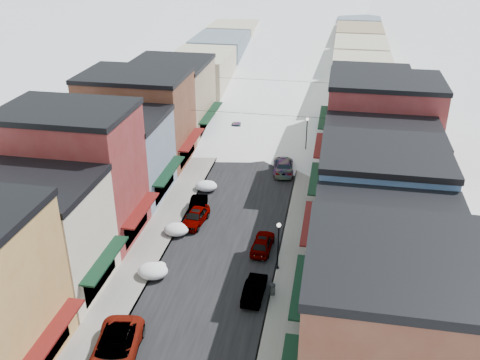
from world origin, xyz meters
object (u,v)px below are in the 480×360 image
at_px(car_white_suv, 115,350).
at_px(trash_can, 272,289).
at_px(car_green_sedan, 254,289).
at_px(streetlamp_near, 278,240).
at_px(car_silver_sedan, 195,217).
at_px(car_dark_hatch, 198,207).

bearing_deg(car_white_suv, trash_can, 34.83).
bearing_deg(car_green_sedan, streetlamp_near, -107.94).
relative_size(car_silver_sedan, streetlamp_near, 1.00).
xyz_separation_m(car_white_suv, car_silver_sedan, (0.68, 18.52, -0.13)).
distance_m(car_silver_sedan, car_dark_hatch, 1.95).
bearing_deg(streetlamp_near, car_silver_sedan, 144.95).
bearing_deg(car_dark_hatch, car_green_sedan, -64.52).
xyz_separation_m(car_white_suv, car_green_sedan, (8.14, 8.47, -0.20)).
relative_size(car_dark_hatch, streetlamp_near, 1.01).
bearing_deg(car_green_sedan, trash_can, -165.55).
distance_m(car_white_suv, streetlamp_near, 15.70).
height_order(car_white_suv, trash_can, car_white_suv).
bearing_deg(car_green_sedan, car_silver_sedan, -51.96).
bearing_deg(car_silver_sedan, streetlamp_near, -27.94).
height_order(car_dark_hatch, car_green_sedan, car_dark_hatch).
bearing_deg(trash_can, car_dark_hatch, 127.95).
xyz_separation_m(car_silver_sedan, car_dark_hatch, (-0.28, 1.93, -0.02)).
distance_m(car_white_suv, car_dark_hatch, 20.45).
height_order(car_silver_sedan, streetlamp_near, streetlamp_near).
height_order(car_silver_sedan, car_green_sedan, car_silver_sedan).
distance_m(car_silver_sedan, streetlamp_near, 10.99).
distance_m(car_silver_sedan, car_green_sedan, 12.52).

